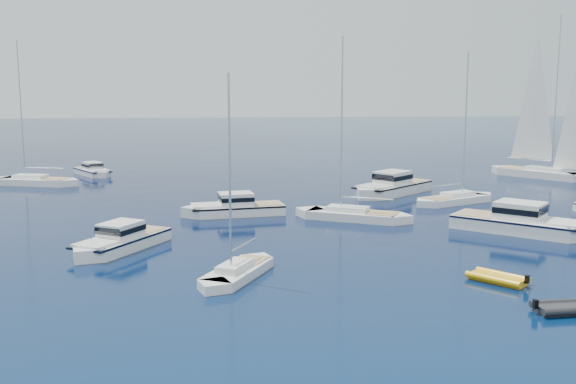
# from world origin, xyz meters

# --- Properties ---
(ground) EXTENTS (400.00, 400.00, 0.00)m
(ground) POSITION_xyz_m (0.00, 0.00, 0.00)
(ground) COLOR navy
(ground) RESTS_ON ground
(motor_cruiser_right) EXTENTS (10.98, 10.16, 3.01)m
(motor_cruiser_right) POSITION_xyz_m (18.78, 16.85, 0.00)
(motor_cruiser_right) COLOR white
(motor_cruiser_right) RESTS_ON ground
(motor_cruiser_left) EXTENTS (7.02, 9.40, 2.42)m
(motor_cruiser_left) POSITION_xyz_m (-10.98, 14.13, 0.00)
(motor_cruiser_left) COLOR white
(motor_cruiser_left) RESTS_ON ground
(motor_cruiser_centre) EXTENTS (9.88, 4.43, 2.50)m
(motor_cruiser_centre) POSITION_xyz_m (-3.08, 25.82, 0.00)
(motor_cruiser_centre) COLOR white
(motor_cruiser_centre) RESTS_ON ground
(motor_cruiser_distant) EXTENTS (10.87, 10.43, 3.03)m
(motor_cruiser_distant) POSITION_xyz_m (13.15, 35.63, 0.00)
(motor_cruiser_distant) COLOR silver
(motor_cruiser_distant) RESTS_ON ground
(motor_cruiser_horizon) EXTENTS (6.38, 8.08, 2.10)m
(motor_cruiser_horizon) POSITION_xyz_m (-20.31, 53.26, 0.00)
(motor_cruiser_horizon) COLOR silver
(motor_cruiser_horizon) RESTS_ON ground
(sailboat_fore) EXTENTS (5.64, 8.46, 12.29)m
(sailboat_fore) POSITION_xyz_m (-3.05, 6.82, 0.00)
(sailboat_fore) COLOR silver
(sailboat_fore) RESTS_ON ground
(sailboat_mid_r) EXTENTS (10.75, 7.23, 15.64)m
(sailboat_mid_r) POSITION_xyz_m (6.81, 22.95, 0.00)
(sailboat_mid_r) COLOR silver
(sailboat_mid_r) RESTS_ON ground
(sailboat_centre) EXTENTS (10.14, 6.75, 14.72)m
(sailboat_centre) POSITION_xyz_m (17.96, 29.90, 0.00)
(sailboat_centre) COLOR white
(sailboat_centre) RESTS_ON ground
(sailboat_sails_r) EXTENTS (11.32, 12.80, 20.00)m
(sailboat_sails_r) POSITION_xyz_m (34.38, 46.54, 0.00)
(sailboat_sails_r) COLOR silver
(sailboat_sails_r) RESTS_ON ground
(sailboat_far_l) EXTENTS (11.67, 5.97, 16.61)m
(sailboat_far_l) POSITION_xyz_m (-25.31, 45.56, 0.00)
(sailboat_far_l) COLOR white
(sailboat_far_l) RESTS_ON ground
(tender_yellow) EXTENTS (3.71, 3.88, 0.95)m
(tender_yellow) POSITION_xyz_m (11.79, 4.51, 0.00)
(tender_yellow) COLOR #F1AB0E
(tender_yellow) RESTS_ON ground
(tender_grey_near) EXTENTS (3.63, 2.17, 0.95)m
(tender_grey_near) POSITION_xyz_m (13.23, -0.81, 0.00)
(tender_grey_near) COLOR black
(tender_grey_near) RESTS_ON ground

